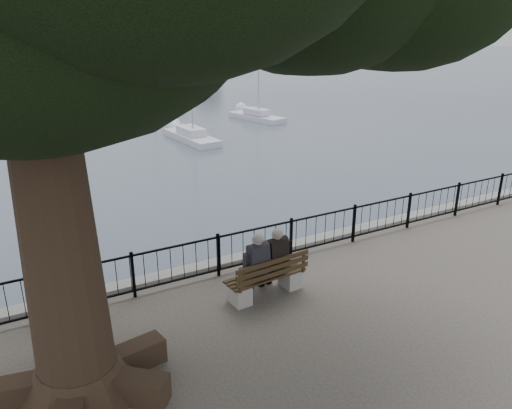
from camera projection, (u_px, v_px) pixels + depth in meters
harbor at (247, 275)px, 12.77m from camera, size 260.00×260.00×1.20m
railing at (256, 245)px, 11.99m from camera, size 22.06×0.06×1.00m
bench at (267, 281)px, 10.77m from camera, size 1.87×0.69×0.97m
person_left at (254, 267)px, 10.59m from camera, size 0.47×0.78×1.53m
person_right at (273, 262)px, 10.84m from camera, size 0.47×0.78×1.53m
lion_monument at (52, 66)px, 51.63m from camera, size 6.25×6.25×9.16m
sailboat_b at (33, 147)px, 26.38m from camera, size 2.60×6.27×13.41m
sailboat_c at (191, 136)px, 29.33m from camera, size 1.78×5.10×9.34m
sailboat_d at (257, 116)px, 35.60m from camera, size 2.42×4.91×7.80m
sailboat_f at (72, 110)px, 37.70m from camera, size 2.83×6.14×12.35m
sailboat_g at (152, 95)px, 45.38m from camera, size 2.62×6.04×11.37m
far_shore at (171, 38)px, 85.99m from camera, size 30.00×8.60×9.18m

